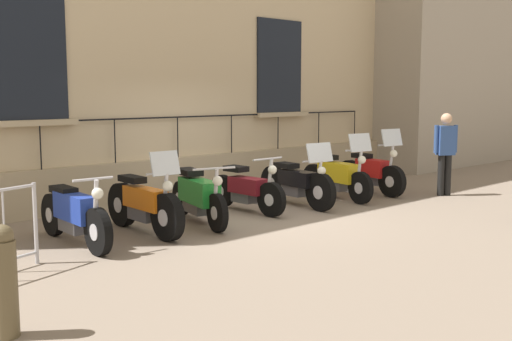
% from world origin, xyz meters
% --- Properties ---
extents(ground_plane, '(60.00, 60.00, 0.00)m').
position_xyz_m(ground_plane, '(0.00, 0.00, 0.00)').
color(ground_plane, gray).
extents(motorcycle_blue, '(2.19, 0.58, 1.04)m').
position_xyz_m(motorcycle_blue, '(-0.15, -3.41, 0.44)').
color(motorcycle_blue, black).
rests_on(motorcycle_blue, ground_plane).
extents(motorcycle_orange, '(2.09, 0.56, 1.33)m').
position_xyz_m(motorcycle_orange, '(-0.11, -2.27, 0.44)').
color(motorcycle_orange, black).
rests_on(motorcycle_orange, ground_plane).
extents(motorcycle_green, '(2.10, 0.92, 1.01)m').
position_xyz_m(motorcycle_green, '(-0.12, -1.20, 0.46)').
color(motorcycle_green, black).
rests_on(motorcycle_green, ground_plane).
extents(motorcycle_maroon, '(1.96, 0.69, 1.04)m').
position_xyz_m(motorcycle_maroon, '(-0.32, 0.06, 0.40)').
color(motorcycle_maroon, black).
rests_on(motorcycle_maroon, ground_plane).
extents(motorcycle_black, '(2.11, 0.70, 1.26)m').
position_xyz_m(motorcycle_black, '(-0.09, 1.17, 0.44)').
color(motorcycle_black, black).
rests_on(motorcycle_black, ground_plane).
extents(motorcycle_yellow, '(2.14, 0.76, 1.39)m').
position_xyz_m(motorcycle_yellow, '(-0.09, 2.36, 0.47)').
color(motorcycle_yellow, black).
rests_on(motorcycle_yellow, ground_plane).
extents(motorcycle_red, '(1.94, 0.67, 1.43)m').
position_xyz_m(motorcycle_red, '(-0.03, 3.44, 0.45)').
color(motorcycle_red, black).
rests_on(motorcycle_red, ground_plane).
extents(bollard, '(0.23, 0.23, 1.03)m').
position_xyz_m(bollard, '(2.57, -5.44, 0.52)').
color(bollard, brown).
rests_on(bollard, ground_plane).
extents(pedestrian_standing, '(0.37, 0.47, 1.75)m').
position_xyz_m(pedestrian_standing, '(1.21, 4.34, 1.00)').
color(pedestrian_standing, black).
rests_on(pedestrian_standing, ground_plane).
extents(distant_building, '(5.65, 6.43, 8.80)m').
position_xyz_m(distant_building, '(-3.82, 9.99, 4.40)').
color(distant_building, '#9E9384').
rests_on(distant_building, ground_plane).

